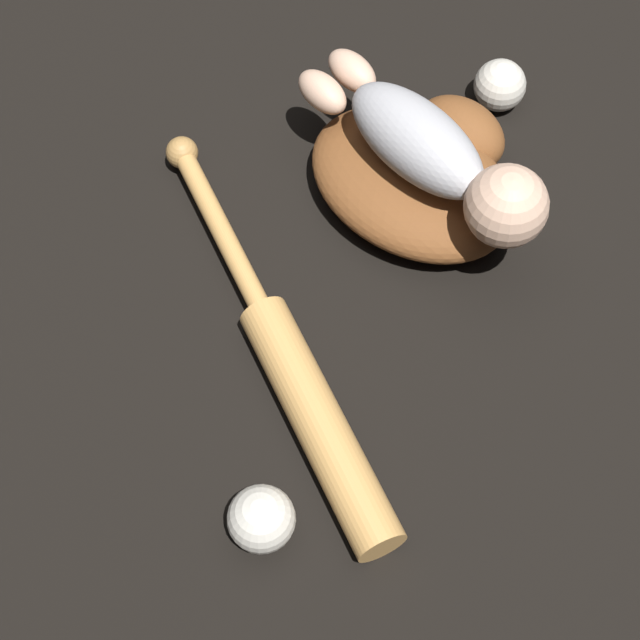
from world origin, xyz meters
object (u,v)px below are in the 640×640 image
baseball_bat (296,378)px  baseball (261,519)px  baby_figure (438,154)px  baseball_spare (503,87)px  baseball_glove (422,172)px

baseball_bat → baseball: baseball is taller
baby_figure → baseball_spare: 0.23m
baby_figure → baseball_spare: baby_figure is taller
baseball_bat → baseball_spare: size_ratio=8.30×
baseball → baseball_bat: bearing=126.1°
baby_figure → baseball_glove: bearing=154.5°
baseball_glove → baby_figure: baby_figure is taller
baseball_glove → baby_figure: (0.03, -0.02, 0.09)m
baseball_glove → baseball: bearing=-65.1°
baby_figure → baseball: 0.47m
baseball_glove → baseball_spare: size_ratio=4.34×
baseball_bat → baseball_spare: bearing=105.5°
baseball_bat → baby_figure: bearing=103.8°
baseball_bat → baseball: size_ratio=7.85×
baseball_bat → baseball: (0.10, -0.14, 0.01)m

